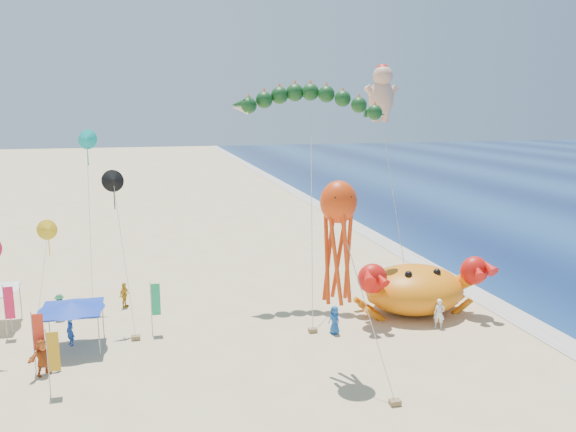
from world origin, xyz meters
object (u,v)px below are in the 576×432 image
at_px(dragon_kite, 309,106).
at_px(octopus_kite, 338,233).
at_px(crab_inflatable, 415,288).
at_px(cherub_kite, 382,92).
at_px(canopy_blue, 71,306).

relative_size(dragon_kite, octopus_kite, 1.47).
relative_size(crab_inflatable, octopus_kite, 0.90).
height_order(cherub_kite, octopus_kite, cherub_kite).
distance_m(cherub_kite, octopus_kite, 18.15).
distance_m(dragon_kite, cherub_kite, 7.74).
bearing_deg(canopy_blue, crab_inflatable, 0.99).
distance_m(crab_inflatable, cherub_kite, 14.84).
height_order(crab_inflatable, octopus_kite, octopus_kite).
relative_size(crab_inflatable, canopy_blue, 2.50).
distance_m(crab_inflatable, dragon_kite, 13.56).
height_order(dragon_kite, canopy_blue, dragon_kite).
height_order(crab_inflatable, canopy_blue, crab_inflatable).
bearing_deg(canopy_blue, octopus_kite, -24.95).
bearing_deg(crab_inflatable, dragon_kite, 143.54).
xyz_separation_m(cherub_kite, octopus_kite, (-8.33, -14.54, -6.98)).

